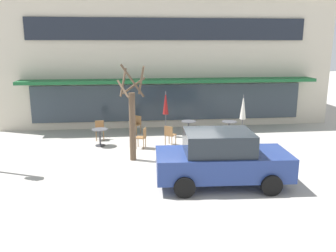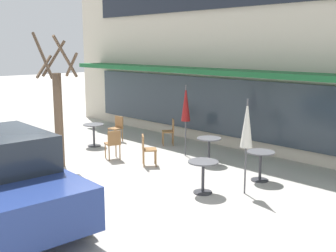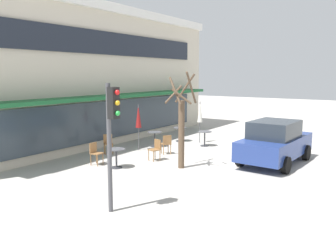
# 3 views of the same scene
# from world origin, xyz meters

# --- Properties ---
(ground_plane) EXTENTS (80.00, 80.00, 0.00)m
(ground_plane) POSITION_xyz_m (0.00, 0.00, 0.00)
(ground_plane) COLOR #ADA8A0
(building_facade) EXTENTS (17.74, 9.10, 7.09)m
(building_facade) POSITION_xyz_m (0.00, 9.96, 3.55)
(building_facade) COLOR beige
(building_facade) RESTS_ON ground
(cafe_table_near_wall) EXTENTS (0.70, 0.70, 0.76)m
(cafe_table_near_wall) POSITION_xyz_m (2.64, 3.67, 0.52)
(cafe_table_near_wall) COLOR #333338
(cafe_table_near_wall) RESTS_ON ground
(cafe_table_streetside) EXTENTS (0.70, 0.70, 0.76)m
(cafe_table_streetside) POSITION_xyz_m (-3.43, 2.79, 0.52)
(cafe_table_streetside) COLOR #333338
(cafe_table_streetside) RESTS_ON ground
(cafe_table_by_tree) EXTENTS (0.70, 0.70, 0.76)m
(cafe_table_by_tree) POSITION_xyz_m (2.25, 1.95, 0.52)
(cafe_table_by_tree) COLOR #333338
(cafe_table_by_tree) RESTS_ON ground
(cafe_table_mid_patio) EXTENTS (0.70, 0.70, 0.76)m
(cafe_table_mid_patio) POSITION_xyz_m (0.71, 3.95, 0.52)
(cafe_table_mid_patio) COLOR #333338
(cafe_table_mid_patio) RESTS_ON ground
(patio_umbrella_green_folded) EXTENTS (0.28, 0.28, 2.20)m
(patio_umbrella_green_folded) POSITION_xyz_m (2.94, 2.61, 1.63)
(patio_umbrella_green_folded) COLOR #4C4C51
(patio_umbrella_green_folded) RESTS_ON ground
(patio_umbrella_cream_folded) EXTENTS (0.28, 0.28, 2.20)m
(patio_umbrella_cream_folded) POSITION_xyz_m (-0.38, 4.11, 1.63)
(patio_umbrella_cream_folded) COLOR #4C4C51
(patio_umbrella_cream_folded) RESTS_ON ground
(cafe_chair_0) EXTENTS (0.50, 0.50, 0.89)m
(cafe_chair_0) POSITION_xyz_m (-1.59, 2.24, 0.53)
(cafe_chair_0) COLOR olive
(cafe_chair_0) RESTS_ON ground
(cafe_chair_1) EXTENTS (0.56, 0.56, 0.89)m
(cafe_chair_1) POSITION_xyz_m (-1.77, 4.79, 0.53)
(cafe_chair_1) COLOR olive
(cafe_chair_1) RESTS_ON ground
(cafe_chair_2) EXTENTS (0.43, 0.43, 0.89)m
(cafe_chair_2) POSITION_xyz_m (-3.52, 3.84, 0.53)
(cafe_chair_2) COLOR olive
(cafe_chair_2) RESTS_ON ground
(cafe_chair_3) EXTENTS (0.56, 0.56, 0.89)m
(cafe_chair_3) POSITION_xyz_m (-0.38, 2.51, 0.53)
(cafe_chair_3) COLOR olive
(cafe_chair_3) RESTS_ON ground
(parked_sedan) EXTENTS (4.28, 2.18, 1.76)m
(parked_sedan) POSITION_xyz_m (0.74, -2.07, 0.88)
(parked_sedan) COLOR navy
(parked_sedan) RESTS_ON ground
(street_tree) EXTENTS (1.09, 1.10, 3.72)m
(street_tree) POSITION_xyz_m (-2.01, 0.70, 1.65)
(street_tree) COLOR brown
(street_tree) RESTS_ON ground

